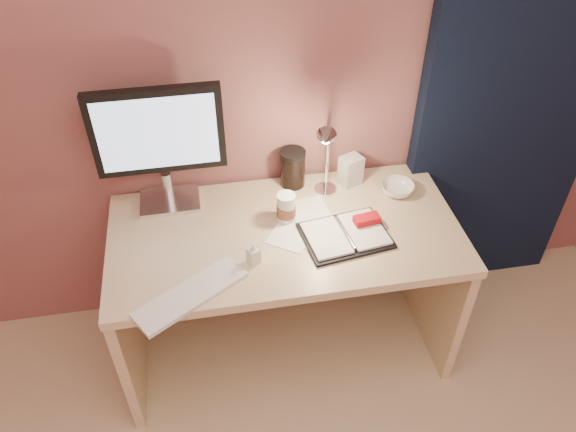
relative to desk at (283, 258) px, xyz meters
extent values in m
plane|color=#8F5653|center=(0.00, 0.30, 0.75)|extent=(3.50, 0.00, 3.50)
cube|color=black|center=(1.05, 0.24, 0.60)|extent=(0.85, 0.08, 2.20)
cube|color=beige|center=(0.00, -0.07, 0.21)|extent=(1.40, 0.70, 0.04)
cube|color=beige|center=(-0.68, -0.07, -0.16)|extent=(0.04, 0.66, 0.69)
cube|color=beige|center=(0.68, -0.07, -0.16)|extent=(0.04, 0.66, 0.69)
cube|color=beige|center=(0.00, 0.26, -0.10)|extent=(1.32, 0.03, 0.55)
cube|color=silver|center=(-0.45, 0.19, 0.23)|extent=(0.25, 0.18, 0.02)
cylinder|color=silver|center=(-0.45, 0.19, 0.31)|extent=(0.04, 0.04, 0.13)
cube|color=black|center=(-0.45, 0.19, 0.58)|extent=(0.50, 0.04, 0.36)
cube|color=#BBD9FF|center=(-0.45, 0.15, 0.58)|extent=(0.45, 0.01, 0.30)
cube|color=white|center=(-0.39, -0.35, 0.23)|extent=(0.42, 0.33, 0.02)
cube|color=black|center=(0.23, -0.15, 0.23)|extent=(0.36, 0.29, 0.01)
cube|color=white|center=(0.15, -0.16, 0.24)|extent=(0.17, 0.24, 0.01)
cube|color=white|center=(0.31, -0.14, 0.24)|extent=(0.17, 0.24, 0.01)
cube|color=#AE0F0E|center=(0.32, -0.10, 0.26)|extent=(0.11, 0.07, 0.03)
cube|color=white|center=(0.14, -0.17, 0.23)|extent=(0.23, 0.23, 0.00)
cube|color=white|center=(0.12, 0.04, 0.23)|extent=(0.17, 0.17, 0.00)
cube|color=white|center=(0.01, -0.11, 0.23)|extent=(0.21, 0.21, 0.00)
cylinder|color=silver|center=(0.01, -0.01, 0.28)|extent=(0.07, 0.07, 0.12)
cylinder|color=brown|center=(0.01, -0.01, 0.27)|extent=(0.08, 0.08, 0.05)
cylinder|color=silver|center=(0.01, -0.01, 0.35)|extent=(0.08, 0.08, 0.01)
imported|color=silver|center=(0.51, 0.08, 0.25)|extent=(0.17, 0.17, 0.04)
imported|color=silver|center=(-0.15, -0.22, 0.27)|extent=(0.06, 0.06, 0.09)
cylinder|color=black|center=(0.08, 0.22, 0.30)|extent=(0.11, 0.11, 0.15)
cube|color=silver|center=(0.33, 0.18, 0.29)|extent=(0.11, 0.10, 0.14)
cylinder|color=silver|center=(0.21, 0.15, 0.23)|extent=(0.10, 0.10, 0.02)
cylinder|color=silver|center=(0.21, 0.15, 0.43)|extent=(0.02, 0.02, 0.37)
cone|color=silver|center=(0.27, -0.02, 0.60)|extent=(0.09, 0.08, 0.08)
camera|label=1|loc=(-0.28, -1.70, 1.73)|focal=35.00mm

